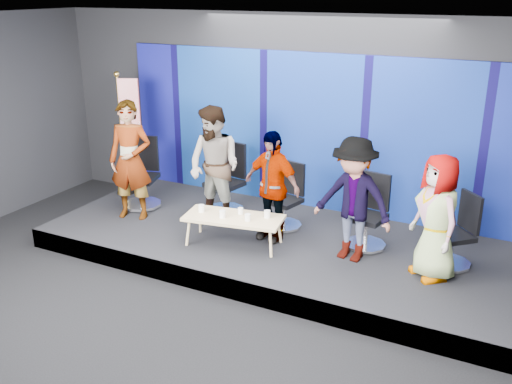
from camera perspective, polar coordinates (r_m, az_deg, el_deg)
ground at (r=6.96m, az=-7.19°, el=-14.23°), size 10.00×10.00×0.00m
room_walls at (r=5.96m, az=-8.19°, el=5.52°), size 10.02×8.02×3.51m
riser at (r=8.79m, az=1.87°, el=-5.29°), size 7.00×3.00×0.30m
backdrop at (r=9.56m, az=5.67°, el=5.96°), size 7.00×0.08×2.60m
chair_a at (r=9.97m, az=-11.32°, el=0.80°), size 0.83×0.83×1.19m
panelist_a at (r=9.33m, az=-12.44°, el=3.10°), size 0.80×0.64×1.93m
chair_b at (r=9.53m, az=-2.93°, el=0.22°), size 0.77×0.77×1.16m
panelist_b at (r=8.90m, az=-4.17°, el=2.57°), size 1.03×0.87×1.89m
chair_c at (r=8.95m, az=3.00°, el=-1.44°), size 0.70×0.70×1.03m
panelist_c at (r=8.35m, az=1.57°, el=0.61°), size 1.04×0.62×1.66m
chair_d at (r=8.42m, az=11.14°, el=-3.09°), size 0.69×0.69×1.07m
panelist_d at (r=7.81m, az=9.70°, el=-0.76°), size 1.21×0.80×1.74m
chair_e at (r=8.16m, az=19.27°, el=-4.78°), size 0.82×0.82×1.03m
panelist_e at (r=7.58m, az=17.63°, el=-2.44°), size 0.94×0.95×1.66m
coffee_table at (r=8.30m, az=-2.25°, el=-2.68°), size 1.51×0.84×0.44m
mug_a at (r=8.46m, az=-5.48°, el=-1.64°), size 0.09×0.09×0.11m
mug_b at (r=8.24m, az=-3.37°, el=-2.21°), size 0.09×0.09×0.11m
mug_c at (r=8.36m, az=-1.56°, el=-1.90°), size 0.08×0.08×0.09m
mug_d at (r=8.11m, az=-0.84°, el=-2.56°), size 0.09×0.09×0.10m
mug_e at (r=8.22m, az=1.12°, el=-2.22°), size 0.09×0.09×0.11m
flag_stand at (r=10.38m, az=-12.75°, el=5.97°), size 0.50×0.30×2.22m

